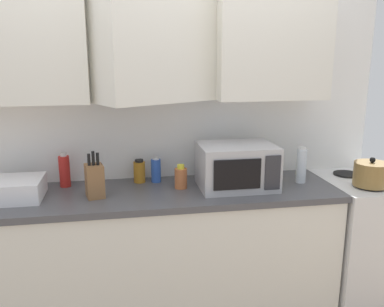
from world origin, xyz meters
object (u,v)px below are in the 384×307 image
object	(u,v)px
dish_rack	(9,189)
bottle_blue_cleaner	(156,170)
stove_range	(373,240)
bottle_clear_tall	(301,165)
bottle_yellow_mustard	(278,169)
bottle_spice_jar	(181,178)
bottle_red_sauce	(65,171)
kettle	(371,174)
knife_block	(95,180)
bottle_amber_vinegar	(139,171)
microwave	(237,166)

from	to	relation	value
dish_rack	bottle_blue_cleaner	bearing A→B (deg)	12.16
stove_range	bottle_blue_cleaner	world-z (taller)	bottle_blue_cleaner
stove_range	bottle_clear_tall	bearing A→B (deg)	176.62
bottle_clear_tall	bottle_yellow_mustard	distance (m)	0.17
bottle_spice_jar	bottle_red_sauce	bearing A→B (deg)	167.55
kettle	knife_block	bearing A→B (deg)	176.31
bottle_amber_vinegar	stove_range	bearing A→B (deg)	-7.82
knife_block	bottle_clear_tall	bearing A→B (deg)	2.64
stove_range	microwave	world-z (taller)	microwave
microwave	bottle_amber_vinegar	xyz separation A→B (m)	(-0.61, 0.22, -0.07)
microwave	bottle_spice_jar	xyz separation A→B (m)	(-0.35, 0.04, -0.07)
bottle_yellow_mustard	knife_block	bearing A→B (deg)	-172.43
bottle_yellow_mustard	bottle_blue_cleaner	xyz separation A→B (m)	(-0.83, 0.08, 0.01)
microwave	dish_rack	distance (m)	1.38
kettle	stove_range	bearing A→B (deg)	39.47
bottle_spice_jar	bottle_red_sauce	distance (m)	0.75
bottle_clear_tall	bottle_blue_cleaner	world-z (taller)	bottle_clear_tall
kettle	knife_block	size ratio (longest dim) A/B	0.77
dish_rack	bottle_clear_tall	bearing A→B (deg)	0.42
knife_block	bottle_red_sauce	bearing A→B (deg)	130.08
microwave	bottle_amber_vinegar	bearing A→B (deg)	160.46
kettle	bottle_spice_jar	bearing A→B (deg)	171.00
microwave	kettle	bearing A→B (deg)	-9.85
stove_range	bottle_red_sauce	distance (m)	2.19
stove_range	knife_block	world-z (taller)	knife_block
kettle	dish_rack	distance (m)	2.24
dish_rack	knife_block	xyz separation A→B (m)	(0.50, -0.05, 0.04)
bottle_blue_cleaner	bottle_clear_tall	bearing A→B (deg)	-10.55
knife_block	bottle_amber_vinegar	bearing A→B (deg)	42.41
bottle_red_sauce	bottle_clear_tall	bearing A→B (deg)	-6.64
dish_rack	bottle_clear_tall	size ratio (longest dim) A/B	1.57
bottle_clear_tall	microwave	bearing A→B (deg)	-176.74
kettle	bottle_red_sauce	world-z (taller)	bottle_red_sauce
bottle_amber_vinegar	bottle_blue_cleaner	world-z (taller)	bottle_blue_cleaner
dish_rack	knife_block	world-z (taller)	knife_block
kettle	bottle_yellow_mustard	bearing A→B (deg)	152.34
bottle_amber_vinegar	bottle_red_sauce	bearing A→B (deg)	-178.68
kettle	knife_block	distance (m)	1.74
microwave	bottle_clear_tall	bearing A→B (deg)	3.26
bottle_yellow_mustard	bottle_blue_cleaner	size ratio (longest dim) A/B	0.88
kettle	bottle_blue_cleaner	world-z (taller)	kettle
dish_rack	bottle_amber_vinegar	size ratio (longest dim) A/B	2.43
dish_rack	bottle_amber_vinegar	distance (m)	0.80
kettle	bottle_amber_vinegar	size ratio (longest dim) A/B	1.39
bottle_yellow_mustard	bottle_blue_cleaner	bearing A→B (deg)	174.67
bottle_red_sauce	bottle_yellow_mustard	world-z (taller)	bottle_red_sauce
bottle_spice_jar	stove_range	bearing A→B (deg)	-2.12
dish_rack	stove_range	bearing A→B (deg)	-0.48
dish_rack	bottle_blue_cleaner	distance (m)	0.90
bottle_red_sauce	bottle_clear_tall	distance (m)	1.55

